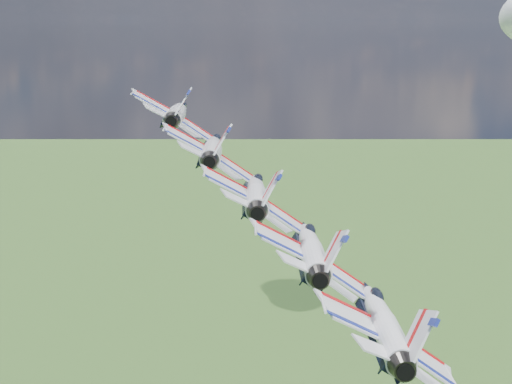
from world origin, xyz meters
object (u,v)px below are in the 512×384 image
(jet_1, at_px, (213,148))
(jet_4, at_px, (382,320))
(jet_3, at_px, (311,248))
(jet_0, at_px, (178,112))
(jet_2, at_px, (256,192))

(jet_1, bearing_deg, jet_4, -63.35)
(jet_3, height_order, jet_4, jet_3)
(jet_3, bearing_deg, jet_4, -63.35)
(jet_0, distance_m, jet_1, 10.88)
(jet_2, bearing_deg, jet_1, 116.65)
(jet_0, bearing_deg, jet_3, -63.35)
(jet_4, bearing_deg, jet_3, 116.65)
(jet_0, bearing_deg, jet_1, -63.35)
(jet_0, bearing_deg, jet_2, -63.35)
(jet_1, xyz_separation_m, jet_4, (21.33, -23.20, -8.55))
(jet_1, bearing_deg, jet_2, -63.35)
(jet_2, xyz_separation_m, jet_4, (14.22, -15.47, -5.70))
(jet_3, relative_size, jet_4, 1.00)
(jet_0, xyz_separation_m, jet_3, (21.33, -23.20, -8.55))
(jet_0, xyz_separation_m, jet_1, (7.11, -7.73, -2.85))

